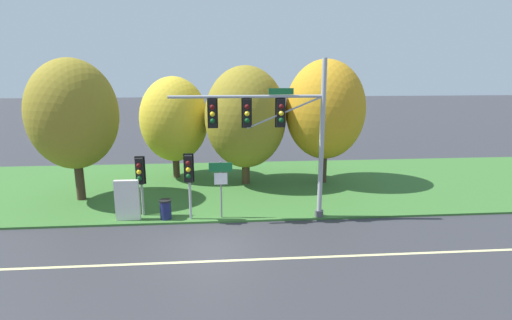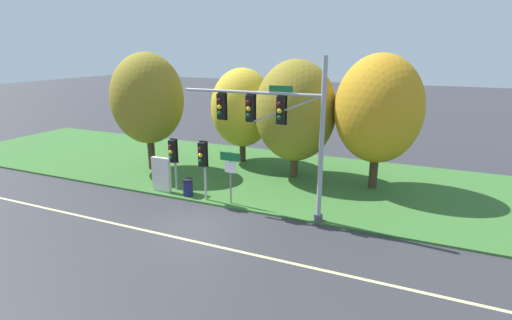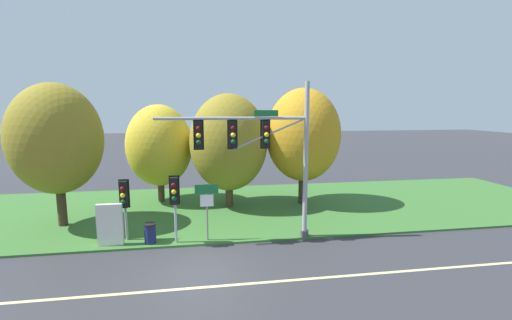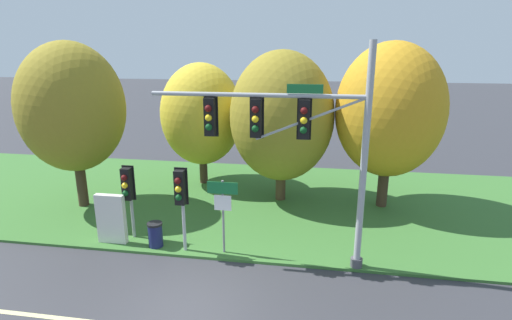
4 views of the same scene
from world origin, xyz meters
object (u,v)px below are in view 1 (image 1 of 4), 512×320
Objects in this scene: pedestrian_signal_further_along at (189,173)px; info_kiosk at (127,200)px; route_sign_post at (221,180)px; tree_left_of_mast at (174,119)px; tree_mid_verge at (325,110)px; tree_behind_signpost at (246,117)px; traffic_signal_mast at (276,125)px; trash_bin at (166,209)px; tree_nearest_road at (73,114)px; pedestrian_signal_near_kerb at (140,174)px.

pedestrian_signal_further_along is 1.66× the size of info_kiosk.
route_sign_post is 0.43× the size of tree_left_of_mast.
pedestrian_signal_further_along is at bearing -143.34° from tree_mid_verge.
info_kiosk is at bearing -136.71° from tree_behind_signpost.
tree_mid_verge reaches higher than pedestrian_signal_further_along.
traffic_signal_mast reaches higher than trash_bin.
tree_left_of_mast is 3.36× the size of info_kiosk.
pedestrian_signal_further_along is 0.45× the size of tree_behind_signpost.
tree_behind_signpost is at bearing 53.53° from trash_bin.
tree_behind_signpost is (2.90, 5.77, 1.75)m from pedestrian_signal_further_along.
tree_left_of_mast is 0.86× the size of tree_mid_verge.
pedestrian_signal_further_along reaches higher than info_kiosk.
tree_nearest_road is 1.05× the size of tree_behind_signpost.
tree_behind_signpost is 7.71m from trash_bin.
tree_left_of_mast is at bearing 168.28° from tree_mid_verge.
traffic_signal_mast is at bearing -79.69° from tree_behind_signpost.
trash_bin is (1.15, -0.43, -1.60)m from pedestrian_signal_near_kerb.
tree_nearest_road is at bearing 156.28° from route_sign_post.
info_kiosk is (-4.32, 0.09, -0.92)m from route_sign_post.
route_sign_post is at bearing 174.67° from traffic_signal_mast.
tree_nearest_road reaches higher than pedestrian_signal_near_kerb.
pedestrian_signal_near_kerb is 0.41× the size of tree_behind_signpost.
pedestrian_signal_further_along is 6.69m from tree_behind_signpost.
tree_nearest_road is (-6.08, 3.52, 2.28)m from pedestrian_signal_further_along.
tree_nearest_road is 7.96× the size of trash_bin.
pedestrian_signal_near_kerb is 1.53× the size of info_kiosk.
info_kiosk is (-6.84, 0.33, -3.47)m from traffic_signal_mast.
tree_left_of_mast is at bearing 83.00° from pedestrian_signal_near_kerb.
pedestrian_signal_further_along is 0.49× the size of tree_left_of_mast.
tree_behind_signpost reaches higher than trash_bin.
traffic_signal_mast reaches higher than tree_left_of_mast.
tree_behind_signpost is 7.56× the size of trash_bin.
tree_nearest_road reaches higher than traffic_signal_mast.
tree_behind_signpost is (8.98, 2.25, -0.53)m from tree_nearest_road.
pedestrian_signal_near_kerb reaches higher than route_sign_post.
pedestrian_signal_further_along is 1.51m from route_sign_post.
route_sign_post is (3.74, -0.47, -0.22)m from pedestrian_signal_near_kerb.
pedestrian_signal_near_kerb is at bearing -36.90° from tree_nearest_road.
info_kiosk is (3.19, -3.21, -3.61)m from tree_nearest_road.
tree_nearest_road is (-3.77, 2.83, 2.48)m from pedestrian_signal_near_kerb.
pedestrian_signal_near_kerb reaches higher than trash_bin.
tree_nearest_road is 3.90× the size of info_kiosk.
pedestrian_signal_near_kerb is at bearing 33.14° from info_kiosk.
pedestrian_signal_further_along is at bearing -116.72° from tree_behind_signpost.
route_sign_post reaches higher than trash_bin.
trash_bin is at bearing -1.63° from info_kiosk.
pedestrian_signal_further_along is 2.17m from trash_bin.
info_kiosk is (-10.51, -5.36, -3.50)m from tree_mid_verge.
traffic_signal_mast is at bearing -3.13° from trash_bin.
pedestrian_signal_further_along is (-3.96, 0.01, -2.14)m from traffic_signal_mast.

